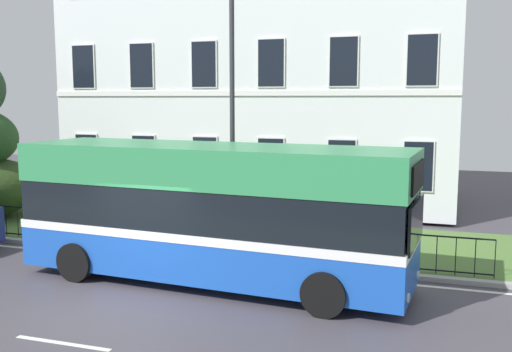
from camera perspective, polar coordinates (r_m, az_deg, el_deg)
ground_plane at (r=13.79m, az=-11.43°, el=-11.42°), size 60.00×56.00×0.18m
georgian_townhouse at (r=26.26m, az=1.33°, el=13.22°), size 16.38×8.65×13.74m
iron_verge_railing at (r=16.95m, az=-8.81°, el=-5.52°), size 17.61×0.04×0.97m
single_decker_bus at (r=14.03m, az=-4.27°, el=-3.47°), size 9.71×3.26×3.34m
street_lamp_post at (r=16.39m, az=-2.36°, el=7.82°), size 0.36×0.24×7.77m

